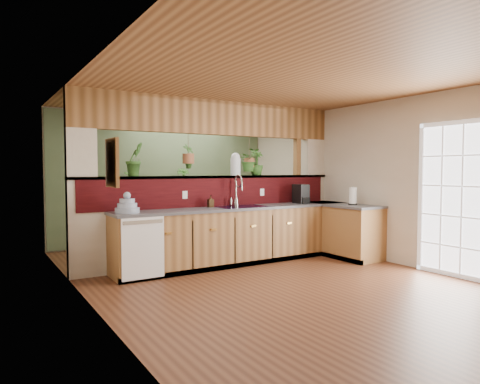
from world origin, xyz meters
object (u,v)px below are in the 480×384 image
soap_dispenser (211,201)px  faucet (237,189)px  glass_jar (235,164)px  shelving_console (159,219)px  paper_towel (353,196)px  coffee_maker (301,195)px  dish_stack (127,206)px

soap_dispenser → faucet: bearing=-0.8°
faucet → glass_jar: glass_jar is taller
faucet → shelving_console: faucet is taller
paper_towel → glass_jar: glass_jar is taller
coffee_maker → glass_jar: glass_jar is taller
faucet → coffee_maker: faucet is taller
coffee_maker → shelving_console: bearing=133.3°
dish_stack → paper_towel: 3.67m
paper_towel → shelving_console: 3.77m
soap_dispenser → shelving_console: 2.17m
faucet → shelving_console: (-0.52, 2.12, -0.67)m
soap_dispenser → glass_jar: bearing=20.1°
coffee_maker → soap_dispenser: bearing=-179.4°
coffee_maker → paper_towel: (0.53, -0.69, -0.01)m
dish_stack → shelving_console: 2.70m
dish_stack → shelving_console: (1.35, 2.29, -0.49)m
glass_jar → paper_towel: bearing=-33.2°
glass_jar → shelving_console: glass_jar is taller
dish_stack → faucet: bearing=5.1°
faucet → shelving_console: 2.29m
faucet → soap_dispenser: 0.52m
faucet → coffee_maker: (1.21, -0.16, -0.12)m
dish_stack → paper_towel: (3.61, -0.68, 0.05)m
paper_towel → shelving_console: bearing=127.2°
soap_dispenser → paper_towel: size_ratio=0.60×
dish_stack → paper_towel: paper_towel is taller
faucet → soap_dispenser: bearing=179.2°
faucet → glass_jar: (0.10, 0.22, 0.40)m
faucet → dish_stack: faucet is taller
soap_dispenser → shelving_console: bearing=90.7°
coffee_maker → glass_jar: 1.29m
glass_jar → faucet: bearing=-114.4°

